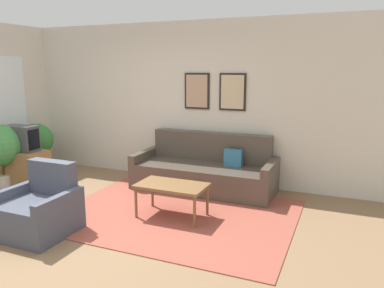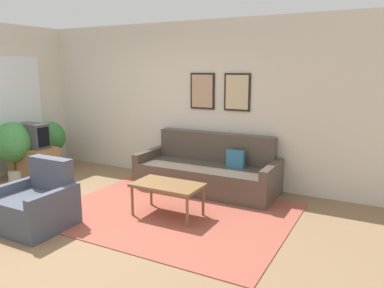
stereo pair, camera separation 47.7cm
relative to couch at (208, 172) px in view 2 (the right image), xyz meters
name	(u,v)px [view 2 (the right image)]	position (x,y,z in m)	size (l,w,h in m)	color
ground_plane	(71,222)	(-0.97, -2.01, -0.30)	(16.00, 16.00, 0.00)	#846647
area_rug	(172,213)	(0.03, -1.16, -0.29)	(3.10, 2.38, 0.01)	#9E4C3D
wall_back	(171,101)	(-0.95, 0.46, 1.06)	(8.00, 0.09, 2.70)	beige
couch	(208,172)	(0.00, 0.00, 0.00)	(2.25, 0.90, 0.89)	#4C4238
coffee_table	(168,187)	(0.02, -1.26, 0.11)	(0.91, 0.52, 0.45)	brown
tv_stand	(35,164)	(-2.90, -0.95, -0.01)	(0.79, 0.48, 0.58)	olive
tv	(32,136)	(-2.90, -0.95, 0.49)	(0.57, 0.28, 0.42)	#424247
armchair	(37,206)	(-1.22, -2.30, -0.02)	(0.81, 0.76, 0.82)	#474C5B
potted_plant_tall	(13,144)	(-3.08, -1.21, 0.38)	(0.68, 0.68, 1.04)	beige
potted_plant_by_window	(50,139)	(-3.22, -0.31, 0.29)	(0.60, 0.60, 0.93)	#383D42
potted_plant_small	(40,144)	(-3.25, -0.51, 0.24)	(0.52, 0.52, 0.83)	#383D42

